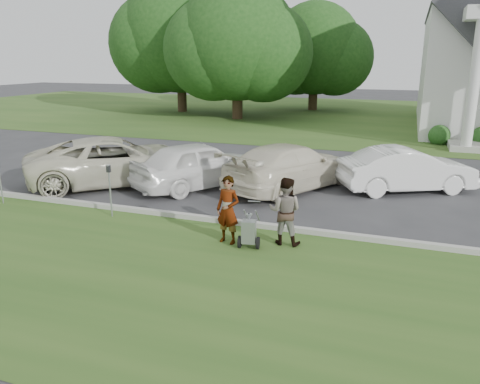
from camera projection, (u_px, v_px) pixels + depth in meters
The scene contains 16 objects.
ground at pixel (237, 233), 12.03m from camera, with size 120.00×120.00×0.00m, color #333335.
grass_strip at pixel (185, 284), 9.32m from camera, with size 80.00×7.00×0.01m, color #2C4F1B.
church_lawn at pixel (356, 115), 36.46m from camera, with size 80.00×30.00×0.01m, color #2C4F1B.
curb at pixel (244, 223), 12.51m from camera, with size 80.00×0.18×0.15m, color #9E9E93.
tree_left at pixel (237, 46), 33.11m from camera, with size 10.63×8.40×9.71m.
tree_far at pixel (180, 40), 37.61m from camera, with size 11.64×9.20×10.73m.
tree_back at pixel (315, 53), 39.16m from camera, with size 9.61×7.60×8.89m.
striping_cart at pixel (249, 232), 10.97m from camera, with size 0.57×1.04×0.92m.
person_left at pixel (228, 211), 11.16m from camera, with size 0.60×0.40×1.66m, color #999999.
person_right at pixel (285, 212), 11.10m from camera, with size 0.80×0.62×1.65m, color #999999.
parking_meter_near at pixel (110, 184), 13.01m from camera, with size 0.11×0.10×1.51m.
parking_meter_far at pixel (0, 177), 14.22m from camera, with size 0.10×0.09×1.35m.
car_a at pixel (115, 161), 16.53m from camera, with size 2.76×5.99×1.66m, color beige.
car_b at pixel (199, 165), 16.07m from camera, with size 1.91×4.74×1.61m, color white.
car_c at pixel (291, 166), 15.92m from camera, with size 2.17×5.34×1.55m, color beige.
car_d at pixel (407, 170), 15.64m from camera, with size 1.56×4.47×1.47m, color white.
Camera 1 is at (3.89, -10.58, 4.34)m, focal length 35.00 mm.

